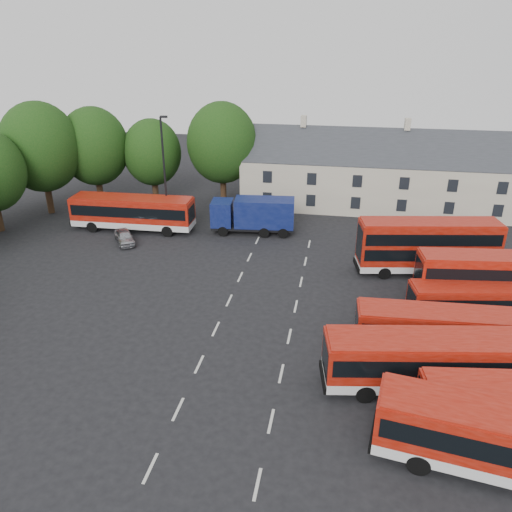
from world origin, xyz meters
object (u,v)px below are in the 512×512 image
(bus_dd_south, at_px, (491,278))
(box_truck, at_px, (254,214))
(silver_car, at_px, (124,237))
(lamppost, at_px, (165,170))

(bus_dd_south, xyz_separation_m, box_truck, (-19.26, 11.68, -0.41))
(box_truck, bearing_deg, bus_dd_south, -36.56)
(bus_dd_south, height_order, silver_car, bus_dd_south)
(bus_dd_south, xyz_separation_m, lamppost, (-28.13, 11.55, 3.58))
(silver_car, height_order, lamppost, lamppost)
(lamppost, bearing_deg, bus_dd_south, -22.32)
(lamppost, bearing_deg, silver_car, -120.02)
(box_truck, distance_m, lamppost, 9.73)
(bus_dd_south, distance_m, silver_car, 31.65)
(box_truck, distance_m, silver_car, 12.63)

